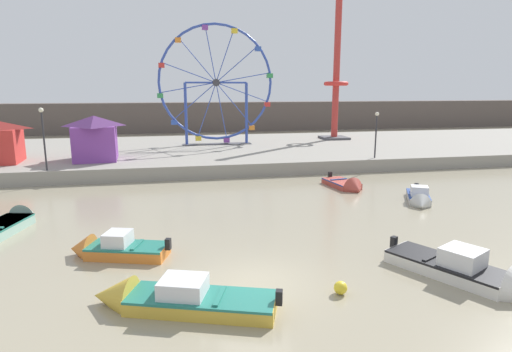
% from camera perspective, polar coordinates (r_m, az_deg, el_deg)
% --- Properties ---
extents(ground_plane, '(240.00, 240.00, 0.00)m').
position_cam_1_polar(ground_plane, '(15.27, -0.11, -14.03)').
color(ground_plane, gray).
extents(quay_promenade, '(110.00, 20.39, 1.01)m').
position_cam_1_polar(quay_promenade, '(41.58, -7.66, 3.16)').
color(quay_promenade, gray).
rests_on(quay_promenade, ground_plane).
extents(distant_town_skyline, '(140.00, 3.00, 4.40)m').
position_cam_1_polar(distant_town_skyline, '(65.87, -9.22, 7.73)').
color(distant_town_skyline, '#564C47').
rests_on(distant_town_skyline, ground_plane).
extents(motorboat_faded_red, '(1.99, 3.86, 1.40)m').
position_cam_1_polar(motorboat_faded_red, '(29.14, 12.06, -1.26)').
color(motorboat_faded_red, '#B24238').
rests_on(motorboat_faded_red, ground_plane).
extents(motorboat_orange_hull, '(4.19, 2.42, 1.40)m').
position_cam_1_polar(motorboat_orange_hull, '(18.27, -18.63, -9.11)').
color(motorboat_orange_hull, orange).
rests_on(motorboat_orange_hull, ground_plane).
extents(motorboat_seafoam, '(2.50, 5.03, 1.33)m').
position_cam_1_polar(motorboat_seafoam, '(23.64, -29.98, -5.51)').
color(motorboat_seafoam, '#93BCAD').
rests_on(motorboat_seafoam, ground_plane).
extents(motorboat_white_red_stripe, '(3.86, 5.41, 1.63)m').
position_cam_1_polar(motorboat_white_red_stripe, '(16.88, 27.12, -11.55)').
color(motorboat_white_red_stripe, silver).
rests_on(motorboat_white_red_stripe, ground_plane).
extents(motorboat_pale_grey, '(2.69, 3.78, 1.32)m').
position_cam_1_polar(motorboat_pale_grey, '(26.76, 20.90, -2.79)').
color(motorboat_pale_grey, silver).
rests_on(motorboat_pale_grey, ground_plane).
extents(motorboat_mustard_yellow, '(5.85, 3.23, 1.45)m').
position_cam_1_polar(motorboat_mustard_yellow, '(13.86, -11.54, -15.66)').
color(motorboat_mustard_yellow, gold).
rests_on(motorboat_mustard_yellow, ground_plane).
extents(ferris_wheel_blue_frame, '(11.31, 1.20, 11.64)m').
position_cam_1_polar(ferris_wheel_blue_frame, '(42.88, -5.34, 11.99)').
color(ferris_wheel_blue_frame, '#334CA8').
rests_on(ferris_wheel_blue_frame, quay_promenade).
extents(drop_tower_red_tower, '(2.80, 2.80, 16.22)m').
position_cam_1_polar(drop_tower_red_tower, '(48.20, 10.63, 12.82)').
color(drop_tower_red_tower, '#BC332D').
rests_on(drop_tower_red_tower, quay_promenade).
extents(carnival_booth_purple_stall, '(3.69, 4.15, 3.47)m').
position_cam_1_polar(carnival_booth_purple_stall, '(35.85, -20.63, 4.87)').
color(carnival_booth_purple_stall, purple).
rests_on(carnival_booth_purple_stall, quay_promenade).
extents(promenade_lamp_near, '(0.32, 0.32, 3.70)m').
position_cam_1_polar(promenade_lamp_near, '(35.79, 15.71, 6.20)').
color(promenade_lamp_near, '#2D2D33').
rests_on(promenade_lamp_near, quay_promenade).
extents(promenade_lamp_far, '(0.32, 0.32, 4.28)m').
position_cam_1_polar(promenade_lamp_far, '(32.47, -26.48, 5.47)').
color(promenade_lamp_far, '#2D2D33').
rests_on(promenade_lamp_far, quay_promenade).
extents(mooring_buoy_orange, '(0.44, 0.44, 0.44)m').
position_cam_1_polar(mooring_buoy_orange, '(14.70, 11.19, -14.39)').
color(mooring_buoy_orange, yellow).
rests_on(mooring_buoy_orange, ground_plane).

